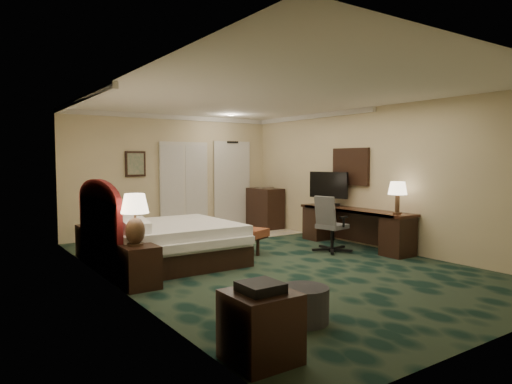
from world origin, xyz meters
TOP-DOWN VIEW (x-y plane):
  - floor at (0.00, 0.00)m, footprint 5.00×7.50m
  - ceiling at (0.00, 0.00)m, footprint 5.00×7.50m
  - wall_back at (0.00, 3.75)m, footprint 5.00×0.00m
  - wall_front at (0.00, -3.75)m, footprint 5.00×0.00m
  - wall_left at (-2.50, 0.00)m, footprint 0.00×7.50m
  - wall_right at (2.50, 0.00)m, footprint 0.00×7.50m
  - crown_molding at (0.00, 0.00)m, footprint 5.00×7.50m
  - tile_patch at (0.90, 2.90)m, footprint 3.20×1.70m
  - headboard at (-2.44, 1.00)m, footprint 0.12×2.00m
  - entry_door at (1.55, 3.72)m, footprint 1.02×0.06m
  - closet_doors at (0.25, 3.71)m, footprint 1.20×0.06m
  - wall_art at (-0.90, 3.71)m, footprint 0.45×0.06m
  - wall_mirror at (2.46, 0.60)m, footprint 0.05×0.95m
  - bed at (-1.37, 0.92)m, footprint 2.07×1.91m
  - nightstand_near at (-2.26, -0.18)m, footprint 0.45×0.51m
  - nightstand_far at (-2.26, 2.13)m, footprint 0.45×0.51m
  - lamp_near at (-2.29, -0.14)m, footprint 0.42×0.42m
  - lamp_far at (-2.23, 2.11)m, footprint 0.41×0.41m
  - bed_bench at (0.00, 1.18)m, footprint 0.96×1.42m
  - ottoman at (-1.30, -2.39)m, footprint 0.62×0.62m
  - side_table at (-2.20, -2.89)m, footprint 0.55×0.55m
  - desk at (2.20, 0.23)m, footprint 0.55×2.57m
  - tv at (2.21, 0.98)m, footprint 0.28×0.89m
  - desk_lamp at (2.20, -0.77)m, footprint 0.38×0.38m
  - desk_chair at (1.51, 0.12)m, footprint 0.70×0.67m
  - minibar at (2.19, 3.20)m, footprint 0.52×0.94m

SIDE VIEW (x-z plane):
  - floor at x=0.00m, z-range 0.00..0.00m
  - tile_patch at x=0.90m, z-range 0.00..0.01m
  - ottoman at x=-1.30m, z-range 0.00..0.37m
  - bed_bench at x=0.00m, z-range 0.00..0.46m
  - nightstand_far at x=-2.26m, z-range 0.00..0.56m
  - nightstand_near at x=-2.26m, z-range 0.00..0.56m
  - side_table at x=-2.20m, z-range 0.00..0.59m
  - bed at x=-1.37m, z-range 0.00..0.65m
  - desk at x=2.20m, z-range 0.00..0.74m
  - minibar at x=2.19m, z-range 0.00..0.99m
  - desk_chair at x=1.51m, z-range 0.00..1.04m
  - headboard at x=-2.44m, z-range 0.00..1.40m
  - lamp_near at x=-2.29m, z-range 0.56..1.24m
  - lamp_far at x=-2.23m, z-range 0.56..1.26m
  - desk_lamp at x=2.20m, z-range 0.74..1.32m
  - entry_door at x=1.55m, z-range -0.04..2.14m
  - closet_doors at x=0.25m, z-range 0.00..2.10m
  - tv at x=2.21m, z-range 0.74..1.44m
  - wall_back at x=0.00m, z-range 0.00..2.70m
  - wall_front at x=0.00m, z-range 0.00..2.70m
  - wall_left at x=-2.50m, z-range 0.00..2.70m
  - wall_right at x=2.50m, z-range 0.00..2.70m
  - wall_mirror at x=2.46m, z-range 1.18..1.93m
  - wall_art at x=-0.90m, z-range 1.33..1.88m
  - crown_molding at x=0.00m, z-range 2.60..2.70m
  - ceiling at x=0.00m, z-range 2.70..2.70m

